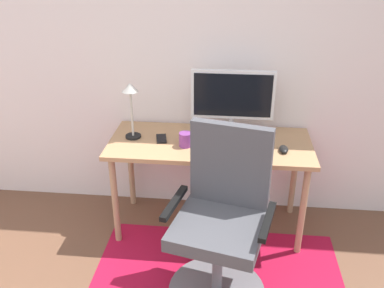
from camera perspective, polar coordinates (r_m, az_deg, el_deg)
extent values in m
cube|color=white|center=(3.07, -2.49, 13.67)|extent=(6.00, 0.10, 2.60)
cube|color=#A91131|center=(2.80, 3.42, -18.25)|extent=(1.59, 1.08, 0.01)
cube|color=tan|center=(2.90, 2.46, 0.04)|extent=(1.39, 0.60, 0.03)
cylinder|color=tan|center=(2.97, -10.37, -7.54)|extent=(0.04, 0.04, 0.67)
cylinder|color=tan|center=(2.91, 14.72, -8.80)|extent=(0.04, 0.04, 0.67)
cylinder|color=tan|center=(3.36, -8.27, -3.09)|extent=(0.04, 0.04, 0.67)
cylinder|color=tan|center=(3.31, 13.65, -4.11)|extent=(0.04, 0.04, 0.67)
cylinder|color=#B2B2B7|center=(3.03, 5.30, 1.59)|extent=(0.18, 0.18, 0.01)
cylinder|color=#B2B2B7|center=(3.01, 5.34, 2.63)|extent=(0.04, 0.04, 0.11)
cube|color=white|center=(2.92, 5.52, 6.67)|extent=(0.57, 0.04, 0.34)
cube|color=black|center=(2.90, 5.52, 6.54)|extent=(0.53, 0.00, 0.30)
cube|color=black|center=(2.76, 5.48, -0.90)|extent=(0.43, 0.13, 0.02)
ellipsoid|color=black|center=(2.82, 12.31, -0.69)|extent=(0.06, 0.10, 0.03)
cylinder|color=#7F388B|center=(2.81, -0.91, 0.60)|extent=(0.08, 0.08, 0.10)
cube|color=black|center=(2.93, -4.16, 0.73)|extent=(0.10, 0.15, 0.01)
cylinder|color=black|center=(2.98, -7.95, 1.06)|extent=(0.11, 0.11, 0.01)
cylinder|color=beige|center=(2.92, -8.15, 4.06)|extent=(0.02, 0.02, 0.32)
cone|color=beige|center=(2.85, -8.39, 7.62)|extent=(0.11, 0.11, 0.06)
cylinder|color=slate|center=(2.56, 3.47, -15.72)|extent=(0.06, 0.06, 0.42)
cube|color=#4C4C51|center=(2.40, 3.64, -11.29)|extent=(0.59, 0.59, 0.08)
cube|color=#4C4C51|center=(2.41, 5.22, -2.80)|extent=(0.47, 0.17, 0.50)
cube|color=black|center=(2.40, -2.43, -7.96)|extent=(0.12, 0.34, 0.03)
cube|color=black|center=(2.29, 10.19, -10.27)|extent=(0.12, 0.34, 0.03)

